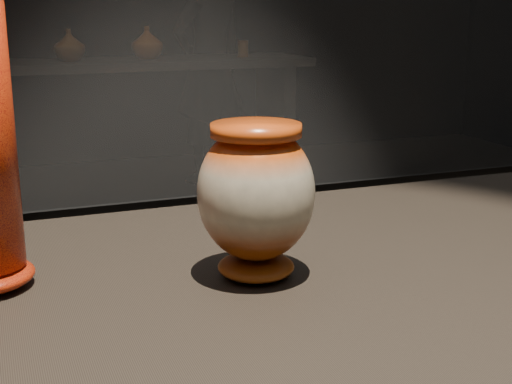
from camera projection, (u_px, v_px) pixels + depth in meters
The scene contains 6 objects.
main_vase at pixel (256, 195), 0.84m from camera, with size 0.17×0.17×0.19m.
back_shelf at pixel (149, 102), 4.43m from camera, with size 2.00×0.60×0.90m.
back_vase_left at pixel (69, 45), 4.15m from camera, with size 0.18×0.18×0.19m, color brown.
back_vase_mid at pixel (147, 43), 4.34m from camera, with size 0.19×0.19×0.20m, color #732D0A.
back_vase_right at pixel (243, 49), 4.52m from camera, with size 0.07×0.07×0.10m, color brown.
visitor at pixel (210, 67), 4.93m from camera, with size 0.59×0.39×1.61m, color black.
Camera 1 is at (-0.34, -0.69, 1.22)m, focal length 50.00 mm.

